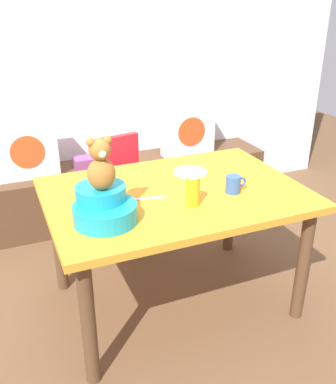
# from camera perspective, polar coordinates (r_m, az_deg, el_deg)

# --- Properties ---
(ground_plane) EXTENTS (8.00, 8.00, 0.00)m
(ground_plane) POSITION_cam_1_polar(r_m,az_deg,el_deg) (2.75, 0.83, -14.01)
(ground_plane) COLOR brown
(back_wall) EXTENTS (4.40, 0.10, 2.60)m
(back_wall) POSITION_cam_1_polar(r_m,az_deg,el_deg) (3.60, -9.14, 17.74)
(back_wall) COLOR silver
(back_wall) RESTS_ON ground_plane
(window_bench) EXTENTS (2.60, 0.44, 0.46)m
(window_bench) POSITION_cam_1_polar(r_m,az_deg,el_deg) (3.63, -6.96, 0.33)
(window_bench) COLOR brown
(window_bench) RESTS_ON ground_plane
(pillow_floral_left) EXTENTS (0.44, 0.15, 0.44)m
(pillow_floral_left) POSITION_cam_1_polar(r_m,az_deg,el_deg) (3.35, -18.16, 5.39)
(pillow_floral_left) COLOR white
(pillow_floral_left) RESTS_ON window_bench
(pillow_floral_right) EXTENTS (0.44, 0.15, 0.44)m
(pillow_floral_right) POSITION_cam_1_polar(r_m,az_deg,el_deg) (3.67, 2.63, 8.25)
(pillow_floral_right) COLOR white
(pillow_floral_right) RESTS_ON window_bench
(book_stack) EXTENTS (0.20, 0.14, 0.09)m
(book_stack) POSITION_cam_1_polar(r_m,az_deg,el_deg) (3.48, -10.63, 3.84)
(book_stack) COLOR #85457B
(book_stack) RESTS_ON window_bench
(dining_table) EXTENTS (1.39, 0.98, 0.74)m
(dining_table) POSITION_cam_1_polar(r_m,az_deg,el_deg) (2.40, 0.93, -1.90)
(dining_table) COLOR orange
(dining_table) RESTS_ON ground_plane
(highchair) EXTENTS (0.38, 0.49, 0.79)m
(highchair) POSITION_cam_1_polar(r_m,az_deg,el_deg) (3.13, -5.25, 2.10)
(highchair) COLOR red
(highchair) RESTS_ON ground_plane
(infant_seat_teal) EXTENTS (0.30, 0.33, 0.16)m
(infant_seat_teal) POSITION_cam_1_polar(r_m,az_deg,el_deg) (2.05, -8.46, -1.88)
(infant_seat_teal) COLOR #1998B4
(infant_seat_teal) RESTS_ON dining_table
(teddy_bear) EXTENTS (0.13, 0.12, 0.25)m
(teddy_bear) POSITION_cam_1_polar(r_m,az_deg,el_deg) (1.96, -8.83, 3.50)
(teddy_bear) COLOR #AC6A2C
(teddy_bear) RESTS_ON infant_seat_teal
(ketchup_bottle) EXTENTS (0.07, 0.07, 0.18)m
(ketchup_bottle) POSITION_cam_1_polar(r_m,az_deg,el_deg) (2.17, 3.28, 0.40)
(ketchup_bottle) COLOR gold
(ketchup_bottle) RESTS_ON dining_table
(coffee_mug) EXTENTS (0.12, 0.08, 0.09)m
(coffee_mug) POSITION_cam_1_polar(r_m,az_deg,el_deg) (2.35, 8.62, 1.04)
(coffee_mug) COLOR #335999
(coffee_mug) RESTS_ON dining_table
(dinner_plate_near) EXTENTS (0.20, 0.20, 0.01)m
(dinner_plate_near) POSITION_cam_1_polar(r_m,az_deg,el_deg) (2.59, 2.99, 2.63)
(dinner_plate_near) COLOR white
(dinner_plate_near) RESTS_ON dining_table
(table_fork) EXTENTS (0.17, 0.05, 0.01)m
(table_fork) POSITION_cam_1_polar(r_m,az_deg,el_deg) (2.27, -2.37, -0.82)
(table_fork) COLOR silver
(table_fork) RESTS_ON dining_table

